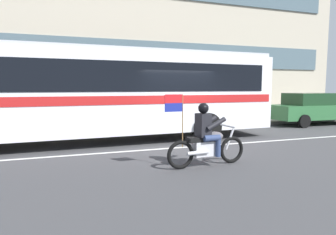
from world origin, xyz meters
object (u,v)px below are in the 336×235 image
transit_bus (106,89)px  motorcycle_with_rider (206,139)px  parked_sedan_curbside (314,108)px  fire_hydrant (151,117)px

transit_bus → motorcycle_with_rider: bearing=-64.7°
transit_bus → parked_sedan_curbside: bearing=7.3°
transit_bus → motorcycle_with_rider: transit_bus is taller
transit_bus → parked_sedan_curbside: transit_bus is taller
transit_bus → parked_sedan_curbside: 10.95m
parked_sedan_curbside → fire_hydrant: 8.49m
parked_sedan_curbside → fire_hydrant: bearing=169.1°
parked_sedan_curbside → fire_hydrant: parked_sedan_curbside is taller
transit_bus → fire_hydrant: size_ratio=16.41×
motorcycle_with_rider → parked_sedan_curbside: motorcycle_with_rider is taller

